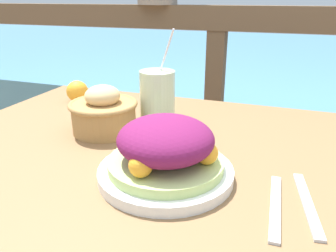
# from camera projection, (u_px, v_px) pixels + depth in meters

# --- Properties ---
(patio_table) EXTENTS (1.02, 0.84, 0.73)m
(patio_table) POSITION_uv_depth(u_px,v_px,m) (145.00, 193.00, 0.74)
(patio_table) COLOR olive
(patio_table) RESTS_ON ground_plane
(railing_fence) EXTENTS (2.80, 0.08, 1.01)m
(railing_fence) POSITION_uv_depth(u_px,v_px,m) (216.00, 70.00, 1.32)
(railing_fence) COLOR brown
(railing_fence) RESTS_ON ground_plane
(sea_backdrop) EXTENTS (12.00, 4.00, 0.47)m
(sea_backdrop) POSITION_uv_depth(u_px,v_px,m) (259.00, 72.00, 3.70)
(sea_backdrop) COLOR teal
(sea_backdrop) RESTS_ON ground_plane
(salad_plate) EXTENTS (0.25, 0.25, 0.12)m
(salad_plate) POSITION_uv_depth(u_px,v_px,m) (166.00, 153.00, 0.59)
(salad_plate) COLOR white
(salad_plate) RESTS_ON patio_table
(drink_glass) EXTENTS (0.09, 0.09, 0.24)m
(drink_glass) POSITION_uv_depth(u_px,v_px,m) (157.00, 98.00, 0.83)
(drink_glass) COLOR beige
(drink_glass) RESTS_ON patio_table
(bread_basket) EXTENTS (0.17, 0.17, 0.12)m
(bread_basket) POSITION_uv_depth(u_px,v_px,m) (104.00, 112.00, 0.79)
(bread_basket) COLOR #AD7F47
(bread_basket) RESTS_ON patio_table
(fork) EXTENTS (0.02, 0.18, 0.00)m
(fork) POSITION_uv_depth(u_px,v_px,m) (275.00, 206.00, 0.52)
(fork) COLOR silver
(fork) RESTS_ON patio_table
(knife) EXTENTS (0.04, 0.18, 0.00)m
(knife) POSITION_uv_depth(u_px,v_px,m) (307.00, 203.00, 0.52)
(knife) COLOR silver
(knife) RESTS_ON patio_table
(orange_near_basket) EXTENTS (0.07, 0.07, 0.07)m
(orange_near_basket) POSITION_uv_depth(u_px,v_px,m) (77.00, 91.00, 1.02)
(orange_near_basket) COLOR #F9A328
(orange_near_basket) RESTS_ON patio_table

